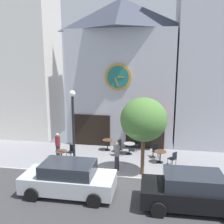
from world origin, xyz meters
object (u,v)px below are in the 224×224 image
object	(u,v)px
cafe_chair_near_tree	(118,145)
cafe_chair_by_entrance	(156,150)
cafe_chair_left_end	(136,143)
cafe_chair_curbside	(118,148)
pedestrian_grey	(117,156)
pedestrian_maroon	(58,145)
cafe_table_center	(108,143)
street_tree	(144,120)
cafe_table_near_door	(129,146)
cafe_chair_facing_street	(71,150)
parked_car_black	(192,191)
cafe_table_center_left	(61,154)
street_lamp	(73,129)
cafe_chair_right_end	(173,158)
parked_car_silver	(69,178)
cafe_table_center_right	(160,154)

from	to	relation	value
cafe_chair_near_tree	cafe_chair_by_entrance	size ratio (longest dim) A/B	1.00
cafe_chair_left_end	cafe_chair_curbside	bearing A→B (deg)	-133.81
pedestrian_grey	pedestrian_maroon	xyz separation A→B (m)	(-3.99, 1.10, 0.00)
cafe_table_center	street_tree	bearing A→B (deg)	-52.41
street_tree	cafe_chair_near_tree	xyz separation A→B (m)	(-1.81, 3.16, -2.56)
cafe_table_near_door	cafe_chair_facing_street	bearing A→B (deg)	-158.89
parked_car_black	cafe_table_center_left	bearing A→B (deg)	153.54
cafe_table_center_left	cafe_table_near_door	distance (m)	4.49
cafe_table_near_door	cafe_chair_by_entrance	world-z (taller)	cafe_chair_by_entrance
cafe_chair_near_tree	pedestrian_grey	world-z (taller)	pedestrian_grey
street_lamp	parked_car_black	size ratio (longest dim) A/B	1.04
cafe_chair_right_end	cafe_chair_curbside	xyz separation A→B (m)	(-3.50, 1.10, 0.00)
cafe_chair_left_end	pedestrian_grey	xyz separation A→B (m)	(-0.81, -3.33, 0.33)
cafe_chair_near_tree	parked_car_black	bearing A→B (deg)	-55.93
cafe_chair_right_end	cafe_chair_near_tree	xyz separation A→B (m)	(-3.55, 1.77, 0.00)
street_lamp	pedestrian_maroon	distance (m)	2.30
cafe_chair_left_end	parked_car_black	distance (m)	7.09
pedestrian_grey	parked_car_silver	size ratio (longest dim) A/B	0.39
cafe_chair_facing_street	cafe_chair_right_end	world-z (taller)	same
cafe_table_center_right	cafe_chair_facing_street	bearing A→B (deg)	-177.04
cafe_chair_curbside	cafe_table_near_door	bearing A→B (deg)	29.50
cafe_chair_facing_street	street_tree	bearing A→B (deg)	-18.22
street_tree	parked_car_black	bearing A→B (deg)	-51.63
cafe_chair_left_end	street_lamp	bearing A→B (deg)	-135.69
cafe_chair_left_end	cafe_chair_near_tree	distance (m)	1.25
cafe_chair_near_tree	street_tree	bearing A→B (deg)	-60.20
street_lamp	pedestrian_grey	distance (m)	2.93
cafe_table_near_door	cafe_chair_facing_street	distance (m)	3.84
cafe_chair_facing_street	parked_car_silver	distance (m)	4.38
street_lamp	cafe_chair_by_entrance	xyz separation A→B (m)	(4.72, 2.27, -1.77)
cafe_table_center_right	pedestrian_maroon	size ratio (longest dim) A/B	0.44
cafe_chair_facing_street	cafe_chair_by_entrance	bearing A→B (deg)	11.83
cafe_chair_by_entrance	cafe_chair_left_end	bearing A→B (deg)	143.41
street_lamp	cafe_chair_facing_street	distance (m)	2.20
cafe_chair_facing_street	cafe_chair_curbside	distance (m)	3.01
cafe_table_center_left	parked_car_silver	bearing A→B (deg)	-63.49
street_tree	cafe_chair_near_tree	bearing A→B (deg)	119.80
cafe_table_center_right	pedestrian_maroon	bearing A→B (deg)	-176.52
pedestrian_grey	pedestrian_maroon	world-z (taller)	same
cafe_table_center	cafe_table_near_door	bearing A→B (deg)	-16.81
cafe_chair_near_tree	cafe_table_center_right	bearing A→B (deg)	-25.81
street_tree	pedestrian_maroon	world-z (taller)	street_tree
cafe_chair_by_entrance	pedestrian_maroon	distance (m)	6.29
street_lamp	cafe_table_center_right	world-z (taller)	street_lamp
cafe_chair_right_end	street_tree	bearing A→B (deg)	-141.41
parked_car_silver	parked_car_black	distance (m)	5.52
cafe_table_center	pedestrian_maroon	xyz separation A→B (m)	(-2.86, -1.96, 0.32)
street_tree	street_lamp	bearing A→B (deg)	174.96
cafe_chair_left_end	cafe_table_near_door	bearing A→B (deg)	-116.88
street_tree	cafe_chair_by_entrance	bearing A→B (deg)	74.99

